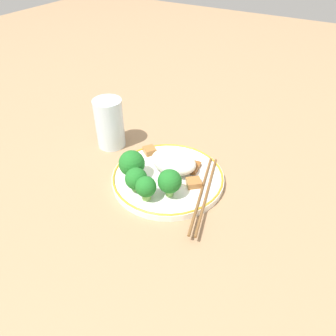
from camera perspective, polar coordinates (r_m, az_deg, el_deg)
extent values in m
plane|color=#9E7A56|center=(0.69, 0.00, -2.22)|extent=(3.00, 3.00, 0.00)
cylinder|color=white|center=(0.69, 0.00, -1.77)|extent=(0.23, 0.23, 0.01)
torus|color=#B28C26|center=(0.68, 0.00, -1.32)|extent=(0.23, 0.23, 0.00)
ellipsoid|color=white|center=(0.69, 0.71, 1.22)|extent=(0.10, 0.07, 0.04)
cylinder|color=#7FB756|center=(0.68, -6.17, -1.01)|extent=(0.02, 0.02, 0.01)
sphere|color=#1E6B23|center=(0.66, -6.33, 0.82)|extent=(0.05, 0.05, 0.05)
cylinder|color=#7FB756|center=(0.65, -5.45, -3.36)|extent=(0.02, 0.02, 0.01)
sphere|color=#1E6B23|center=(0.64, -5.56, -1.86)|extent=(0.04, 0.04, 0.04)
cylinder|color=#7FB756|center=(0.63, -3.52, -4.94)|extent=(0.02, 0.02, 0.02)
sphere|color=#1E6B23|center=(0.61, -3.60, -3.37)|extent=(0.04, 0.04, 0.04)
cylinder|color=#7FB756|center=(0.63, 0.28, -4.12)|extent=(0.01, 0.01, 0.02)
sphere|color=#1E6B23|center=(0.62, 0.29, -2.32)|extent=(0.05, 0.05, 0.05)
cube|color=#995B28|center=(0.72, 2.46, 1.49)|extent=(0.03, 0.02, 0.01)
cube|color=brown|center=(0.70, 4.52, 0.09)|extent=(0.03, 0.04, 0.01)
cube|color=#9E6633|center=(0.66, 4.43, -2.66)|extent=(0.04, 0.04, 0.01)
cube|color=#9E6633|center=(0.75, -3.22, 3.06)|extent=(0.04, 0.04, 0.01)
cylinder|color=brown|center=(0.64, 6.78, -4.40)|extent=(0.06, 0.22, 0.01)
cylinder|color=brown|center=(0.64, 5.78, -4.23)|extent=(0.06, 0.22, 0.01)
cylinder|color=silver|center=(0.78, -10.14, 7.66)|extent=(0.07, 0.07, 0.12)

